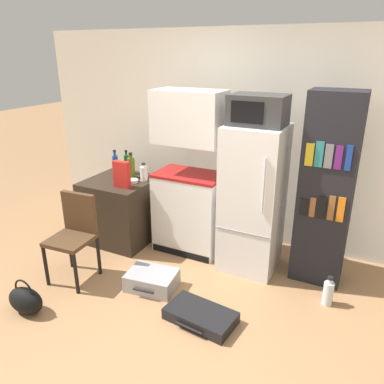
% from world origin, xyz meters
% --- Properties ---
extents(ground_plane, '(24.00, 24.00, 0.00)m').
position_xyz_m(ground_plane, '(0.00, 0.00, 0.00)').
color(ground_plane, '#A3754C').
extents(wall_back, '(6.40, 0.10, 2.45)m').
position_xyz_m(wall_back, '(0.20, 2.00, 1.23)').
color(wall_back, silver).
rests_on(wall_back, ground_plane).
extents(side_table, '(0.76, 0.77, 0.76)m').
position_xyz_m(side_table, '(-1.47, 1.22, 0.38)').
color(side_table, '#2D2319').
rests_on(side_table, ground_plane).
extents(kitchen_hutch, '(0.77, 0.49, 1.83)m').
position_xyz_m(kitchen_hutch, '(-0.62, 1.36, 0.83)').
color(kitchen_hutch, white).
rests_on(kitchen_hutch, ground_plane).
extents(refrigerator, '(0.58, 0.60, 1.53)m').
position_xyz_m(refrigerator, '(0.14, 1.31, 0.77)').
color(refrigerator, white).
rests_on(refrigerator, ground_plane).
extents(microwave, '(0.53, 0.38, 0.29)m').
position_xyz_m(microwave, '(0.14, 1.31, 1.68)').
color(microwave, '#333333').
rests_on(microwave, refrigerator).
extents(bookshelf, '(0.49, 0.38, 1.89)m').
position_xyz_m(bookshelf, '(0.82, 1.42, 0.94)').
color(bookshelf, black).
rests_on(bookshelf, ground_plane).
extents(bottle_green_tall, '(0.07, 0.07, 0.30)m').
position_xyz_m(bottle_green_tall, '(-1.55, 1.47, 0.89)').
color(bottle_green_tall, '#1E6028').
rests_on(bottle_green_tall, side_table).
extents(bottle_milk_white, '(0.09, 0.09, 0.22)m').
position_xyz_m(bottle_milk_white, '(-1.20, 1.32, 0.86)').
color(bottle_milk_white, white).
rests_on(bottle_milk_white, side_table).
extents(bottle_olive_oil, '(0.09, 0.09, 0.31)m').
position_xyz_m(bottle_olive_oil, '(-1.40, 1.36, 0.89)').
color(bottle_olive_oil, '#566619').
rests_on(bottle_olive_oil, side_table).
extents(bottle_blue_soda, '(0.07, 0.07, 0.32)m').
position_xyz_m(bottle_blue_soda, '(-1.62, 1.34, 0.90)').
color(bottle_blue_soda, '#1E47A3').
rests_on(bottle_blue_soda, side_table).
extents(bowl, '(0.13, 0.13, 0.04)m').
position_xyz_m(bowl, '(-1.28, 1.21, 0.78)').
color(bowl, silver).
rests_on(bowl, side_table).
extents(cereal_box, '(0.19, 0.07, 0.30)m').
position_xyz_m(cereal_box, '(-1.29, 1.02, 0.91)').
color(cereal_box, red).
rests_on(cereal_box, side_table).
extents(chair, '(0.43, 0.43, 0.88)m').
position_xyz_m(chair, '(-1.38, 0.33, 0.53)').
color(chair, black).
rests_on(chair, ground_plane).
extents(suitcase_large_flat, '(0.51, 0.41, 0.17)m').
position_xyz_m(suitcase_large_flat, '(-0.58, 0.47, 0.08)').
color(suitcase_large_flat, '#99999E').
rests_on(suitcase_large_flat, ground_plane).
extents(suitcase_small_flat, '(0.63, 0.41, 0.10)m').
position_xyz_m(suitcase_small_flat, '(0.05, 0.25, 0.05)').
color(suitcase_small_flat, black).
rests_on(suitcase_small_flat, ground_plane).
extents(handbag, '(0.36, 0.20, 0.33)m').
position_xyz_m(handbag, '(-1.39, -0.34, 0.12)').
color(handbag, black).
rests_on(handbag, ground_plane).
extents(water_bottle_front, '(0.09, 0.09, 0.29)m').
position_xyz_m(water_bottle_front, '(1.00, 0.98, 0.12)').
color(water_bottle_front, silver).
rests_on(water_bottle_front, ground_plane).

